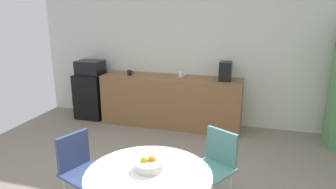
{
  "coord_description": "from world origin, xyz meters",
  "views": [
    {
      "loc": [
        1.1,
        -2.44,
        2.07
      ],
      "look_at": [
        -0.01,
        1.37,
        0.95
      ],
      "focal_mm": 32.58,
      "sensor_mm": 36.0,
      "label": 1
    }
  ],
  "objects_px": {
    "microwave": "(90,67)",
    "mug_red": "(222,78)",
    "chair_teal": "(216,159)",
    "round_table": "(149,188)",
    "fruit_bowl": "(149,164)",
    "mini_fridge": "(92,95)",
    "mug_white": "(181,74)",
    "coffee_maker": "(226,71)",
    "chair_navy": "(80,163)",
    "mug_green": "(130,73)"
  },
  "relations": [
    {
      "from": "chair_teal",
      "to": "mug_red",
      "type": "distance_m",
      "value": 2.13
    },
    {
      "from": "mug_white",
      "to": "coffee_maker",
      "type": "height_order",
      "value": "coffee_maker"
    },
    {
      "from": "mini_fridge",
      "to": "microwave",
      "type": "distance_m",
      "value": 0.56
    },
    {
      "from": "chair_navy",
      "to": "fruit_bowl",
      "type": "bearing_deg",
      "value": -17.24
    },
    {
      "from": "microwave",
      "to": "chair_teal",
      "type": "relative_size",
      "value": 0.58
    },
    {
      "from": "fruit_bowl",
      "to": "chair_navy",
      "type": "bearing_deg",
      "value": 162.76
    },
    {
      "from": "chair_teal",
      "to": "coffee_maker",
      "type": "bearing_deg",
      "value": 94.05
    },
    {
      "from": "chair_teal",
      "to": "round_table",
      "type": "bearing_deg",
      "value": -119.15
    },
    {
      "from": "mini_fridge",
      "to": "mug_white",
      "type": "height_order",
      "value": "mug_white"
    },
    {
      "from": "chair_navy",
      "to": "round_table",
      "type": "bearing_deg",
      "value": -21.38
    },
    {
      "from": "mini_fridge",
      "to": "fruit_bowl",
      "type": "relative_size",
      "value": 3.31
    },
    {
      "from": "microwave",
      "to": "mug_white",
      "type": "xyz_separation_m",
      "value": [
        1.77,
        0.07,
        -0.04
      ]
    },
    {
      "from": "chair_navy",
      "to": "mug_red",
      "type": "distance_m",
      "value": 2.85
    },
    {
      "from": "microwave",
      "to": "round_table",
      "type": "distance_m",
      "value": 3.73
    },
    {
      "from": "mini_fridge",
      "to": "mug_white",
      "type": "distance_m",
      "value": 1.85
    },
    {
      "from": "fruit_bowl",
      "to": "mug_red",
      "type": "xyz_separation_m",
      "value": [
        0.29,
        2.84,
        0.16
      ]
    },
    {
      "from": "chair_teal",
      "to": "mug_red",
      "type": "xyz_separation_m",
      "value": [
        -0.19,
        2.08,
        0.43
      ]
    },
    {
      "from": "chair_navy",
      "to": "mug_white",
      "type": "distance_m",
      "value": 2.75
    },
    {
      "from": "round_table",
      "to": "fruit_bowl",
      "type": "distance_m",
      "value": 0.2
    },
    {
      "from": "round_table",
      "to": "chair_navy",
      "type": "xyz_separation_m",
      "value": [
        -0.89,
        0.35,
        -0.08
      ]
    },
    {
      "from": "chair_navy",
      "to": "mug_white",
      "type": "bearing_deg",
      "value": 81.18
    },
    {
      "from": "coffee_maker",
      "to": "mug_red",
      "type": "bearing_deg",
      "value": -132.17
    },
    {
      "from": "mug_green",
      "to": "fruit_bowl",
      "type": "bearing_deg",
      "value": -63.91
    },
    {
      "from": "chair_teal",
      "to": "mug_red",
      "type": "relative_size",
      "value": 6.43
    },
    {
      "from": "microwave",
      "to": "fruit_bowl",
      "type": "distance_m",
      "value": 3.65
    },
    {
      "from": "microwave",
      "to": "mug_white",
      "type": "height_order",
      "value": "microwave"
    },
    {
      "from": "mug_white",
      "to": "mug_red",
      "type": "relative_size",
      "value": 1.0
    },
    {
      "from": "mini_fridge",
      "to": "round_table",
      "type": "xyz_separation_m",
      "value": [
        2.24,
        -2.96,
        0.17
      ]
    },
    {
      "from": "mug_red",
      "to": "coffee_maker",
      "type": "relative_size",
      "value": 0.4
    },
    {
      "from": "microwave",
      "to": "mug_red",
      "type": "height_order",
      "value": "microwave"
    },
    {
      "from": "microwave",
      "to": "mug_green",
      "type": "distance_m",
      "value": 0.85
    },
    {
      "from": "chair_navy",
      "to": "mug_red",
      "type": "height_order",
      "value": "mug_red"
    },
    {
      "from": "fruit_bowl",
      "to": "coffee_maker",
      "type": "xyz_separation_m",
      "value": [
        0.33,
        2.88,
        0.27
      ]
    },
    {
      "from": "chair_teal",
      "to": "microwave",
      "type": "bearing_deg",
      "value": 141.86
    },
    {
      "from": "microwave",
      "to": "mug_white",
      "type": "bearing_deg",
      "value": 2.29
    },
    {
      "from": "round_table",
      "to": "mug_red",
      "type": "bearing_deg",
      "value": 84.62
    },
    {
      "from": "mini_fridge",
      "to": "mug_green",
      "type": "height_order",
      "value": "mug_green"
    },
    {
      "from": "mini_fridge",
      "to": "chair_navy",
      "type": "xyz_separation_m",
      "value": [
        1.35,
        -2.61,
        0.09
      ]
    },
    {
      "from": "fruit_bowl",
      "to": "mug_green",
      "type": "relative_size",
      "value": 2.01
    },
    {
      "from": "round_table",
      "to": "mini_fridge",
      "type": "bearing_deg",
      "value": 127.15
    },
    {
      "from": "chair_navy",
      "to": "fruit_bowl",
      "type": "relative_size",
      "value": 3.2
    },
    {
      "from": "coffee_maker",
      "to": "chair_navy",
      "type": "bearing_deg",
      "value": -114.72
    },
    {
      "from": "microwave",
      "to": "round_table",
      "type": "relative_size",
      "value": 0.45
    },
    {
      "from": "mug_green",
      "to": "coffee_maker",
      "type": "relative_size",
      "value": 0.4
    },
    {
      "from": "mini_fridge",
      "to": "mug_white",
      "type": "xyz_separation_m",
      "value": [
        1.77,
        0.07,
        0.52
      ]
    },
    {
      "from": "round_table",
      "to": "mug_white",
      "type": "relative_size",
      "value": 8.32
    },
    {
      "from": "mini_fridge",
      "to": "fruit_bowl",
      "type": "height_order",
      "value": "mini_fridge"
    },
    {
      "from": "coffee_maker",
      "to": "fruit_bowl",
      "type": "bearing_deg",
      "value": -96.61
    },
    {
      "from": "mini_fridge",
      "to": "chair_navy",
      "type": "height_order",
      "value": "mini_fridge"
    },
    {
      "from": "chair_navy",
      "to": "mini_fridge",
      "type": "bearing_deg",
      "value": 117.41
    }
  ]
}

